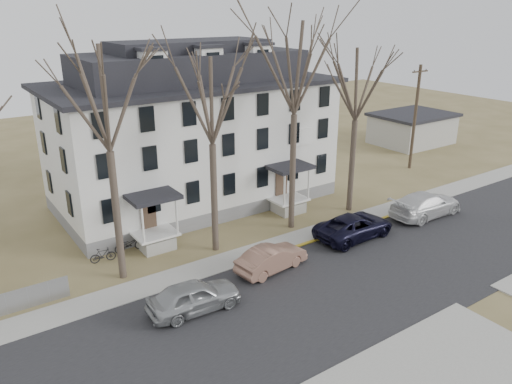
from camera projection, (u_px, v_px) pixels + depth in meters
ground at (391, 294)px, 26.28m from camera, size 120.00×120.00×0.00m
main_road at (364, 278)px, 27.83m from camera, size 120.00×10.00×0.04m
far_sidewalk at (296, 240)px, 32.46m from camera, size 120.00×2.00×0.08m
yellow_curb at (361, 226)px, 34.42m from camera, size 14.00×0.25×0.06m
boarding_house at (193, 133)px, 37.21m from camera, size 20.80×12.36×12.05m
distant_building at (412, 128)px, 54.96m from camera, size 8.50×6.50×3.35m
tree_far_left at (104, 91)px, 24.40m from camera, size 8.40×8.40×13.72m
tree_mid_left at (211, 95)px, 27.85m from camera, size 7.80×7.80×12.74m
tree_center at (295, 62)px, 30.52m from camera, size 9.00×9.00×14.70m
tree_mid_right at (358, 79)px, 33.96m from camera, size 7.80×7.80×12.74m
utility_pole_far at (415, 116)px, 45.22m from camera, size 2.00×0.28×9.50m
car_silver at (194, 297)px, 24.58m from camera, size 4.80×2.14×1.60m
car_tan at (271, 259)px, 28.44m from camera, size 4.61×2.10×1.47m
car_navy at (354, 227)px, 32.49m from camera, size 5.69×2.73×1.56m
car_white at (426, 205)px, 35.84m from camera, size 6.01×2.46×1.74m
bicycle_left at (130, 245)px, 30.66m from camera, size 1.93×0.73×1.00m
bicycle_right at (103, 256)px, 29.41m from camera, size 1.55×0.65×0.90m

